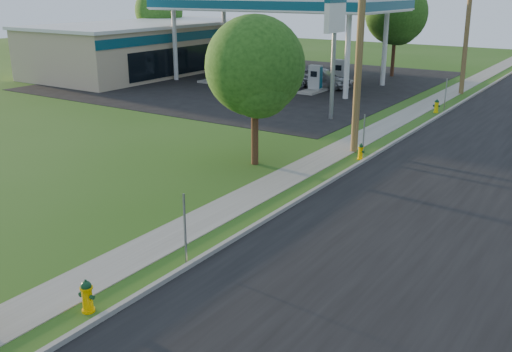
{
  "coord_description": "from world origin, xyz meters",
  "views": [
    {
      "loc": [
        9.54,
        -6.38,
        7.1
      ],
      "look_at": [
        0.0,
        8.0,
        1.4
      ],
      "focal_mm": 40.0,
      "sensor_mm": 36.0,
      "label": 1
    }
  ],
  "objects_px": {
    "utility_pole_far": "(468,24)",
    "fuel_pump_sw": "(244,67)",
    "fuel_pump_nw": "(215,72)",
    "car_silver": "(321,78)",
    "utility_pole_mid": "(360,41)",
    "fuel_pump_ne": "(315,82)",
    "price_pylon": "(335,21)",
    "hydrant_near": "(87,296)",
    "fuel_pump_se": "(340,75)",
    "tree_back": "(159,13)",
    "hydrant_mid": "(361,151)",
    "tree_lot": "(397,16)",
    "tree_verge": "(256,70)",
    "hydrant_far": "(436,106)"
  },
  "relations": [
    {
      "from": "price_pylon",
      "to": "tree_lot",
      "type": "distance_m",
      "value": 17.96
    },
    {
      "from": "fuel_pump_sw",
      "to": "hydrant_mid",
      "type": "height_order",
      "value": "fuel_pump_sw"
    },
    {
      "from": "utility_pole_far",
      "to": "fuel_pump_sw",
      "type": "relative_size",
      "value": 2.97
    },
    {
      "from": "price_pylon",
      "to": "tree_verge",
      "type": "height_order",
      "value": "price_pylon"
    },
    {
      "from": "fuel_pump_sw",
      "to": "fuel_pump_ne",
      "type": "bearing_deg",
      "value": -23.96
    },
    {
      "from": "tree_verge",
      "to": "tree_lot",
      "type": "distance_m",
      "value": 27.75
    },
    {
      "from": "fuel_pump_nw",
      "to": "fuel_pump_ne",
      "type": "relative_size",
      "value": 1.0
    },
    {
      "from": "tree_verge",
      "to": "hydrant_far",
      "type": "distance_m",
      "value": 15.54
    },
    {
      "from": "price_pylon",
      "to": "fuel_pump_ne",
      "type": "bearing_deg",
      "value": 123.69
    },
    {
      "from": "hydrant_near",
      "to": "car_silver",
      "type": "height_order",
      "value": "car_silver"
    },
    {
      "from": "fuel_pump_sw",
      "to": "price_pylon",
      "type": "bearing_deg",
      "value": -39.4
    },
    {
      "from": "fuel_pump_se",
      "to": "hydrant_mid",
      "type": "height_order",
      "value": "fuel_pump_se"
    },
    {
      "from": "tree_verge",
      "to": "hydrant_far",
      "type": "xyz_separation_m",
      "value": [
        3.14,
        14.79,
        -3.57
      ]
    },
    {
      "from": "utility_pole_far",
      "to": "tree_lot",
      "type": "xyz_separation_m",
      "value": [
        -6.93,
        5.2,
        0.15
      ]
    },
    {
      "from": "fuel_pump_se",
      "to": "hydrant_near",
      "type": "relative_size",
      "value": 3.91
    },
    {
      "from": "price_pylon",
      "to": "tree_verge",
      "type": "relative_size",
      "value": 1.11
    },
    {
      "from": "fuel_pump_ne",
      "to": "fuel_pump_sw",
      "type": "height_order",
      "value": "same"
    },
    {
      "from": "utility_pole_far",
      "to": "hydrant_far",
      "type": "height_order",
      "value": "utility_pole_far"
    },
    {
      "from": "tree_verge",
      "to": "car_silver",
      "type": "distance_m",
      "value": 20.35
    },
    {
      "from": "price_pylon",
      "to": "utility_pole_far",
      "type": "bearing_deg",
      "value": 72.67
    },
    {
      "from": "tree_lot",
      "to": "hydrant_mid",
      "type": "distance_m",
      "value": 25.81
    },
    {
      "from": "utility_pole_mid",
      "to": "utility_pole_far",
      "type": "xyz_separation_m",
      "value": [
        0.0,
        18.0,
        -0.15
      ]
    },
    {
      "from": "utility_pole_mid",
      "to": "hydrant_mid",
      "type": "distance_m",
      "value": 4.77
    },
    {
      "from": "fuel_pump_nw",
      "to": "car_silver",
      "type": "bearing_deg",
      "value": 11.46
    },
    {
      "from": "fuel_pump_ne",
      "to": "car_silver",
      "type": "xyz_separation_m",
      "value": [
        -0.42,
        1.74,
        0.04
      ]
    },
    {
      "from": "hydrant_mid",
      "to": "utility_pole_mid",
      "type": "bearing_deg",
      "value": 127.06
    },
    {
      "from": "fuel_pump_se",
      "to": "car_silver",
      "type": "height_order",
      "value": "fuel_pump_se"
    },
    {
      "from": "fuel_pump_sw",
      "to": "fuel_pump_se",
      "type": "height_order",
      "value": "same"
    },
    {
      "from": "utility_pole_mid",
      "to": "fuel_pump_se",
      "type": "height_order",
      "value": "utility_pole_mid"
    },
    {
      "from": "utility_pole_mid",
      "to": "tree_back",
      "type": "distance_m",
      "value": 38.05
    },
    {
      "from": "fuel_pump_sw",
      "to": "tree_lot",
      "type": "bearing_deg",
      "value": 29.47
    },
    {
      "from": "price_pylon",
      "to": "hydrant_near",
      "type": "relative_size",
      "value": 8.37
    },
    {
      "from": "tree_back",
      "to": "hydrant_near",
      "type": "distance_m",
      "value": 49.38
    },
    {
      "from": "fuel_pump_sw",
      "to": "car_silver",
      "type": "bearing_deg",
      "value": -14.77
    },
    {
      "from": "fuel_pump_sw",
      "to": "hydrant_mid",
      "type": "relative_size",
      "value": 4.46
    },
    {
      "from": "car_silver",
      "to": "tree_verge",
      "type": "bearing_deg",
      "value": -159.13
    },
    {
      "from": "fuel_pump_ne",
      "to": "tree_lot",
      "type": "bearing_deg",
      "value": 79.08
    },
    {
      "from": "tree_lot",
      "to": "hydrant_far",
      "type": "bearing_deg",
      "value": -59.3
    },
    {
      "from": "tree_lot",
      "to": "fuel_pump_ne",
      "type": "bearing_deg",
      "value": -100.92
    },
    {
      "from": "fuel_pump_sw",
      "to": "hydrant_far",
      "type": "bearing_deg",
      "value": -19.14
    },
    {
      "from": "hydrant_mid",
      "to": "fuel_pump_se",
      "type": "bearing_deg",
      "value": 118.21
    },
    {
      "from": "price_pylon",
      "to": "car_silver",
      "type": "height_order",
      "value": "price_pylon"
    },
    {
      "from": "tree_back",
      "to": "hydrant_mid",
      "type": "distance_m",
      "value": 39.49
    },
    {
      "from": "price_pylon",
      "to": "hydrant_near",
      "type": "xyz_separation_m",
      "value": [
        4.45,
        -21.43,
        -5.03
      ]
    },
    {
      "from": "tree_lot",
      "to": "tree_verge",
      "type": "bearing_deg",
      "value": -81.0
    },
    {
      "from": "tree_verge",
      "to": "price_pylon",
      "type": "bearing_deg",
      "value": 97.66
    },
    {
      "from": "utility_pole_mid",
      "to": "fuel_pump_nw",
      "type": "relative_size",
      "value": 3.06
    },
    {
      "from": "hydrant_mid",
      "to": "fuel_pump_nw",
      "type": "bearing_deg",
      "value": 143.11
    },
    {
      "from": "fuel_pump_nw",
      "to": "fuel_pump_sw",
      "type": "xyz_separation_m",
      "value": [
        0.0,
        4.0,
        0.0
      ]
    },
    {
      "from": "tree_lot",
      "to": "car_silver",
      "type": "height_order",
      "value": "tree_lot"
    }
  ]
}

